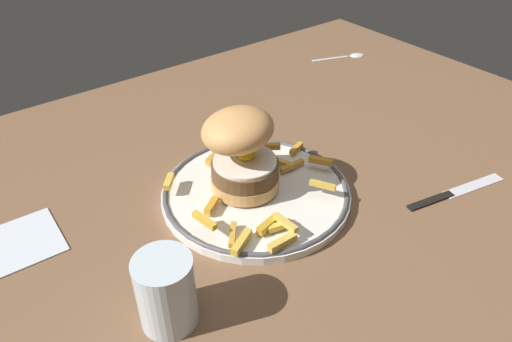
{
  "coord_description": "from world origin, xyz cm",
  "views": [
    {
      "loc": [
        -36.6,
        -41.73,
        44.85
      ],
      "look_at": [
        -2.74,
        2.14,
        4.6
      ],
      "focal_mm": 33.67,
      "sensor_mm": 36.0,
      "label": 1
    }
  ],
  "objects_px": {
    "knife": "(449,194)",
    "burger": "(241,149)",
    "napkin": "(13,245)",
    "dinner_plate": "(256,192)",
    "water_glass": "(167,295)",
    "spoon": "(352,55)"
  },
  "relations": [
    {
      "from": "water_glass",
      "to": "knife",
      "type": "relative_size",
      "value": 0.5
    },
    {
      "from": "dinner_plate",
      "to": "burger",
      "type": "xyz_separation_m",
      "value": [
        -0.01,
        0.02,
        0.07
      ]
    },
    {
      "from": "burger",
      "to": "water_glass",
      "type": "relative_size",
      "value": 1.66
    },
    {
      "from": "burger",
      "to": "spoon",
      "type": "height_order",
      "value": "burger"
    },
    {
      "from": "knife",
      "to": "spoon",
      "type": "xyz_separation_m",
      "value": [
        0.27,
        0.45,
        0.0
      ]
    },
    {
      "from": "burger",
      "to": "napkin",
      "type": "bearing_deg",
      "value": 163.06
    },
    {
      "from": "knife",
      "to": "burger",
      "type": "bearing_deg",
      "value": 141.13
    },
    {
      "from": "burger",
      "to": "spoon",
      "type": "xyz_separation_m",
      "value": [
        0.51,
        0.26,
        -0.07
      ]
    },
    {
      "from": "water_glass",
      "to": "napkin",
      "type": "relative_size",
      "value": 0.76
    },
    {
      "from": "burger",
      "to": "knife",
      "type": "height_order",
      "value": "burger"
    },
    {
      "from": "dinner_plate",
      "to": "burger",
      "type": "distance_m",
      "value": 0.07
    },
    {
      "from": "dinner_plate",
      "to": "napkin",
      "type": "xyz_separation_m",
      "value": [
        -0.32,
        0.11,
        -0.01
      ]
    },
    {
      "from": "napkin",
      "to": "burger",
      "type": "bearing_deg",
      "value": -16.94
    },
    {
      "from": "burger",
      "to": "dinner_plate",
      "type": "bearing_deg",
      "value": -59.92
    },
    {
      "from": "burger",
      "to": "water_glass",
      "type": "distance_m",
      "value": 0.24
    },
    {
      "from": "spoon",
      "to": "napkin",
      "type": "height_order",
      "value": "spoon"
    },
    {
      "from": "burger",
      "to": "knife",
      "type": "distance_m",
      "value": 0.32
    },
    {
      "from": "water_glass",
      "to": "napkin",
      "type": "bearing_deg",
      "value": 115.42
    },
    {
      "from": "dinner_plate",
      "to": "knife",
      "type": "xyz_separation_m",
      "value": [
        0.23,
        -0.17,
        -0.01
      ]
    },
    {
      "from": "knife",
      "to": "napkin",
      "type": "relative_size",
      "value": 1.52
    },
    {
      "from": "dinner_plate",
      "to": "water_glass",
      "type": "xyz_separation_m",
      "value": [
        -0.21,
        -0.11,
        0.03
      ]
    },
    {
      "from": "water_glass",
      "to": "knife",
      "type": "height_order",
      "value": "water_glass"
    }
  ]
}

